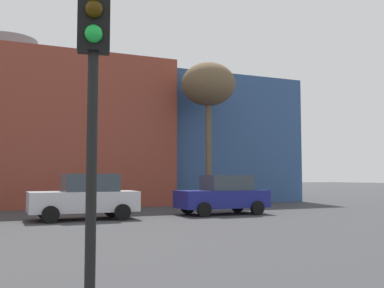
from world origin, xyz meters
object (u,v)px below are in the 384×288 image
object	(u,v)px
parked_car_3	(85,197)
traffic_light_near_right	(93,68)
parked_car_4	(223,195)
bare_tree_0	(208,86)

from	to	relation	value
parked_car_3	traffic_light_near_right	size ratio (longest dim) A/B	1.07
parked_car_3	traffic_light_near_right	world-z (taller)	traffic_light_near_right
parked_car_4	bare_tree_0	size ratio (longest dim) A/B	0.50
parked_car_3	parked_car_4	xyz separation A→B (m)	(6.46, 0.00, -0.03)
parked_car_4	bare_tree_0	world-z (taller)	bare_tree_0
parked_car_3	parked_car_4	size ratio (longest dim) A/B	1.03
parked_car_3	bare_tree_0	size ratio (longest dim) A/B	0.51
parked_car_3	bare_tree_0	xyz separation A→B (m)	(8.10, 4.96, 6.23)
parked_car_3	bare_tree_0	bearing A→B (deg)	-148.51
bare_tree_0	parked_car_3	bearing A→B (deg)	-148.51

